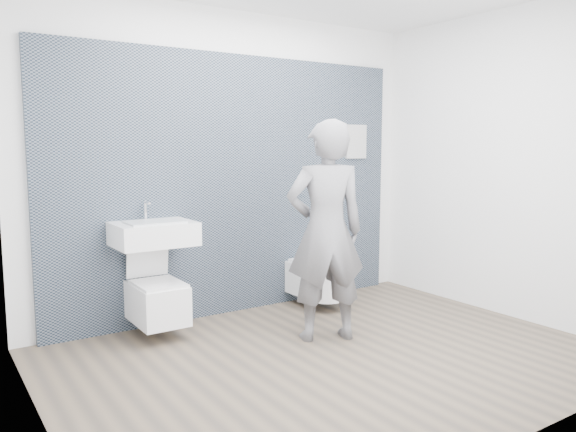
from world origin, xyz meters
TOP-DOWN VIEW (x-y plane):
  - ground at (0.00, 0.00)m, footprint 4.00×4.00m
  - room_shell at (0.00, 0.00)m, footprint 4.00×4.00m
  - tile_wall at (0.00, 1.47)m, footprint 3.60×0.06m
  - washbasin at (-0.92, 1.20)m, footprint 0.64×0.48m
  - toilet_square at (-0.92, 1.17)m, footprint 0.38×0.55m
  - toilet_rounded at (0.71, 1.12)m, footprint 0.38×0.64m
  - info_placard at (1.42, 1.43)m, footprint 0.27×0.03m
  - visitor at (0.20, 0.36)m, footprint 0.75×0.62m

SIDE VIEW (x-z plane):
  - ground at x=0.00m, z-range 0.00..0.00m
  - tile_wall at x=0.00m, z-range -1.20..1.20m
  - info_placard at x=1.42m, z-range -0.18..0.18m
  - toilet_rounded at x=0.71m, z-range 0.10..0.45m
  - toilet_square at x=-0.92m, z-range -0.06..0.68m
  - washbasin at x=-0.92m, z-range 0.62..1.10m
  - visitor at x=0.20m, z-range 0.00..1.77m
  - room_shell at x=0.00m, z-range -0.26..3.74m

